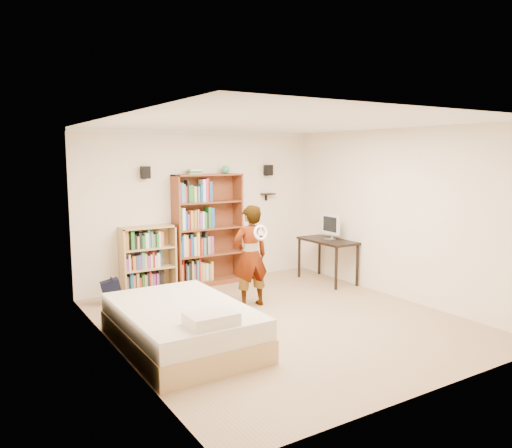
{
  "coord_description": "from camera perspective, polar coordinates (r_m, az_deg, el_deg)",
  "views": [
    {
      "loc": [
        -3.82,
        -5.5,
        2.27
      ],
      "look_at": [
        -0.04,
        0.6,
        1.29
      ],
      "focal_mm": 35.0,
      "sensor_mm": 36.0,
      "label": 1
    }
  ],
  "objects": [
    {
      "name": "room_shell",
      "position": [
        6.71,
        3.01,
        3.44
      ],
      "size": [
        4.52,
        5.02,
        2.71
      ],
      "color": "white",
      "rests_on": "ground"
    },
    {
      "name": "speaker_left",
      "position": [
        8.37,
        -12.52,
        5.77
      ],
      "size": [
        0.14,
        0.12,
        0.2
      ],
      "primitive_type": "cube",
      "color": "black",
      "rests_on": "room_shell"
    },
    {
      "name": "ground",
      "position": [
        7.07,
        2.9,
        -10.94
      ],
      "size": [
        4.5,
        5.0,
        0.01
      ],
      "primitive_type": "cube",
      "color": "tan",
      "rests_on": "ground"
    },
    {
      "name": "crown_molding",
      "position": [
        6.71,
        3.06,
        11.21
      ],
      "size": [
        4.5,
        5.0,
        0.06
      ],
      "color": "white",
      "rests_on": "room_shell"
    },
    {
      "name": "low_bookshelf",
      "position": [
        8.47,
        -12.23,
        -4.02
      ],
      "size": [
        0.9,
        0.34,
        1.12
      ],
      "primitive_type": null,
      "color": "tan",
      "rests_on": "ground"
    },
    {
      "name": "person",
      "position": [
        7.52,
        -0.65,
        -3.68
      ],
      "size": [
        0.59,
        0.42,
        1.55
      ],
      "primitive_type": "imported",
      "rotation": [
        0.0,
        0.0,
        3.06
      ],
      "color": "black",
      "rests_on": "ground"
    },
    {
      "name": "computer_desk",
      "position": [
        9.15,
        8.15,
        -4.16
      ],
      "size": [
        0.57,
        1.13,
        0.77
      ],
      "primitive_type": null,
      "color": "black",
      "rests_on": "ground"
    },
    {
      "name": "speaker_right",
      "position": [
        9.44,
        1.42,
        6.17
      ],
      "size": [
        0.14,
        0.12,
        0.2
      ],
      "primitive_type": "cube",
      "color": "black",
      "rests_on": "room_shell"
    },
    {
      "name": "daybed",
      "position": [
        6.16,
        -8.49,
        -10.84
      ],
      "size": [
        1.38,
        2.12,
        0.62
      ],
      "primitive_type": null,
      "color": "silver",
      "rests_on": "ground"
    },
    {
      "name": "tall_bookshelf",
      "position": [
        8.81,
        -5.5,
        -0.67
      ],
      "size": [
        1.23,
        0.36,
        1.95
      ],
      "primitive_type": null,
      "color": "brown",
      "rests_on": "ground"
    },
    {
      "name": "navy_bag",
      "position": [
        8.01,
        -16.13,
        -7.45
      ],
      "size": [
        0.32,
        0.23,
        0.41
      ],
      "primitive_type": null,
      "rotation": [
        0.0,
        0.0,
        -0.12
      ],
      "color": "black",
      "rests_on": "ground"
    },
    {
      "name": "imac",
      "position": [
        9.08,
        8.45,
        -0.35
      ],
      "size": [
        0.12,
        0.45,
        0.45
      ],
      "primitive_type": null,
      "rotation": [
        0.0,
        0.0,
        -0.07
      ],
      "color": "white",
      "rests_on": "computer_desk"
    },
    {
      "name": "wii_wheel",
      "position": [
        7.21,
        0.53,
        -1.0
      ],
      "size": [
        0.23,
        0.09,
        0.23
      ],
      "primitive_type": "torus",
      "rotation": [
        1.36,
        0.0,
        0.0
      ],
      "color": "white",
      "rests_on": "person"
    },
    {
      "name": "wall_shelf",
      "position": [
        9.48,
        1.38,
        3.45
      ],
      "size": [
        0.25,
        0.16,
        0.02
      ],
      "primitive_type": "cube",
      "color": "black",
      "rests_on": "room_shell"
    }
  ]
}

